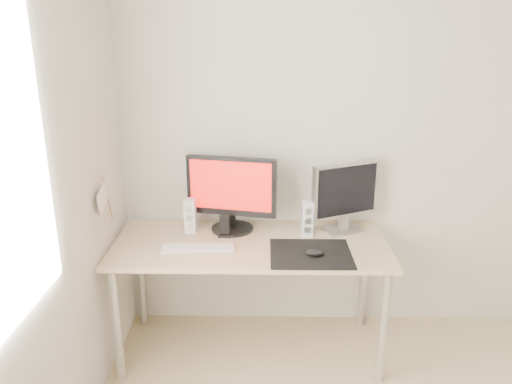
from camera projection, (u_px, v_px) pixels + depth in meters
name	position (u px, v px, depth m)	size (l,w,h in m)	color
wall_back	(401.00, 142.00, 3.09)	(3.50, 3.50, 0.00)	silver
mousepad	(311.00, 254.00, 2.77)	(0.45, 0.40, 0.00)	black
mouse	(315.00, 253.00, 2.73)	(0.10, 0.06, 0.04)	black
desk	(251.00, 254.00, 2.94)	(1.60, 0.70, 0.73)	#D1B587
main_monitor	(231.00, 191.00, 3.01)	(0.55, 0.31, 0.47)	black
second_monitor	(345.00, 194.00, 3.01)	(0.42, 0.24, 0.43)	#ABABAD
speaker_left	(190.00, 216.00, 3.04)	(0.07, 0.08, 0.21)	white
speaker_right	(308.00, 218.00, 2.99)	(0.07, 0.08, 0.21)	white
keyboard	(198.00, 248.00, 2.82)	(0.42, 0.14, 0.02)	silver
phone_dock	(225.00, 230.00, 2.99)	(0.08, 0.06, 0.13)	black
pennant	(104.00, 198.00, 2.70)	(0.01, 0.23, 0.29)	#A57F54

